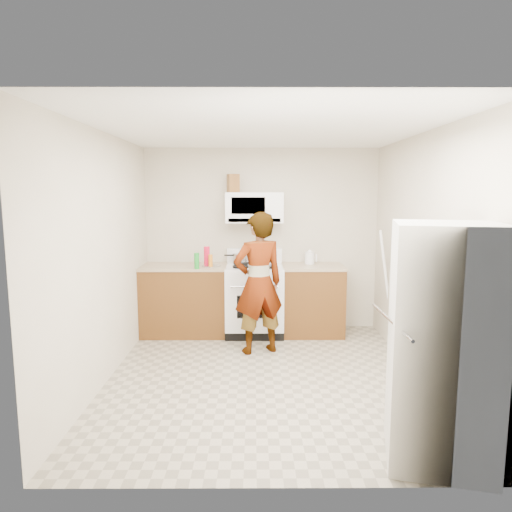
{
  "coord_description": "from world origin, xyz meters",
  "views": [
    {
      "loc": [
        -0.11,
        -4.52,
        1.91
      ],
      "look_at": [
        -0.08,
        0.55,
        1.19
      ],
      "focal_mm": 32.0,
      "sensor_mm": 36.0,
      "label": 1
    }
  ],
  "objects_px": {
    "fridge": "(442,344)",
    "saucepan": "(241,258)",
    "microwave": "(254,207)",
    "gas_range": "(254,298)",
    "kettle": "(310,258)",
    "person": "(258,283)"
  },
  "relations": [
    {
      "from": "gas_range",
      "to": "microwave",
      "type": "relative_size",
      "value": 1.49
    },
    {
      "from": "gas_range",
      "to": "person",
      "type": "distance_m",
      "value": 0.81
    },
    {
      "from": "microwave",
      "to": "saucepan",
      "type": "height_order",
      "value": "microwave"
    },
    {
      "from": "gas_range",
      "to": "microwave",
      "type": "height_order",
      "value": "microwave"
    },
    {
      "from": "microwave",
      "to": "gas_range",
      "type": "bearing_deg",
      "value": -90.0
    },
    {
      "from": "microwave",
      "to": "saucepan",
      "type": "relative_size",
      "value": 3.71
    },
    {
      "from": "fridge",
      "to": "saucepan",
      "type": "bearing_deg",
      "value": 129.38
    },
    {
      "from": "microwave",
      "to": "kettle",
      "type": "relative_size",
      "value": 4.7
    },
    {
      "from": "gas_range",
      "to": "fridge",
      "type": "distance_m",
      "value": 3.23
    },
    {
      "from": "microwave",
      "to": "kettle",
      "type": "height_order",
      "value": "microwave"
    },
    {
      "from": "gas_range",
      "to": "kettle",
      "type": "distance_m",
      "value": 0.93
    },
    {
      "from": "microwave",
      "to": "fridge",
      "type": "height_order",
      "value": "microwave"
    },
    {
      "from": "gas_range",
      "to": "saucepan",
      "type": "height_order",
      "value": "gas_range"
    },
    {
      "from": "person",
      "to": "kettle",
      "type": "relative_size",
      "value": 10.38
    },
    {
      "from": "gas_range",
      "to": "microwave",
      "type": "distance_m",
      "value": 1.22
    },
    {
      "from": "person",
      "to": "saucepan",
      "type": "height_order",
      "value": "person"
    },
    {
      "from": "microwave",
      "to": "person",
      "type": "bearing_deg",
      "value": -86.88
    },
    {
      "from": "person",
      "to": "saucepan",
      "type": "relative_size",
      "value": 8.19
    },
    {
      "from": "microwave",
      "to": "saucepan",
      "type": "bearing_deg",
      "value": 164.25
    },
    {
      "from": "kettle",
      "to": "saucepan",
      "type": "xyz_separation_m",
      "value": [
        -0.94,
        0.06,
        -0.01
      ]
    },
    {
      "from": "gas_range",
      "to": "kettle",
      "type": "xyz_separation_m",
      "value": [
        0.75,
        0.12,
        0.53
      ]
    },
    {
      "from": "gas_range",
      "to": "person",
      "type": "bearing_deg",
      "value": -86.34
    }
  ]
}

